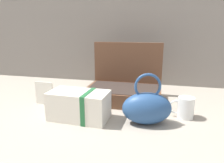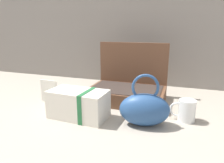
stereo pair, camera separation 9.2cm
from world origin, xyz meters
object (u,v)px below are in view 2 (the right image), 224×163
teal_pouch_handbag (144,109)px  coffee_mug (186,110)px  cream_toiletry_bag (79,104)px  open_suitcase (128,87)px  info_card_left (49,91)px

teal_pouch_handbag → coffee_mug: (0.16, 0.10, -0.02)m
teal_pouch_handbag → cream_toiletry_bag: size_ratio=0.86×
cream_toiletry_bag → coffee_mug: cream_toiletry_bag is taller
open_suitcase → coffee_mug: size_ratio=3.73×
open_suitcase → info_card_left: bearing=-154.4°
open_suitcase → cream_toiletry_bag: size_ratio=1.55×
teal_pouch_handbag → info_card_left: teal_pouch_handbag is taller
open_suitcase → info_card_left: 0.43m
teal_pouch_handbag → info_card_left: bearing=169.6°
open_suitcase → teal_pouch_handbag: 0.32m
open_suitcase → coffee_mug: (0.31, -0.19, -0.02)m
open_suitcase → coffee_mug: open_suitcase is taller
cream_toiletry_bag → info_card_left: size_ratio=2.13×
teal_pouch_handbag → cream_toiletry_bag: bearing=-176.1°
teal_pouch_handbag → cream_toiletry_bag: teal_pouch_handbag is taller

